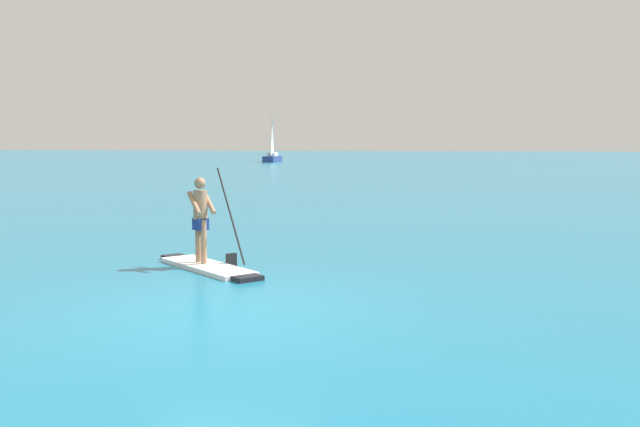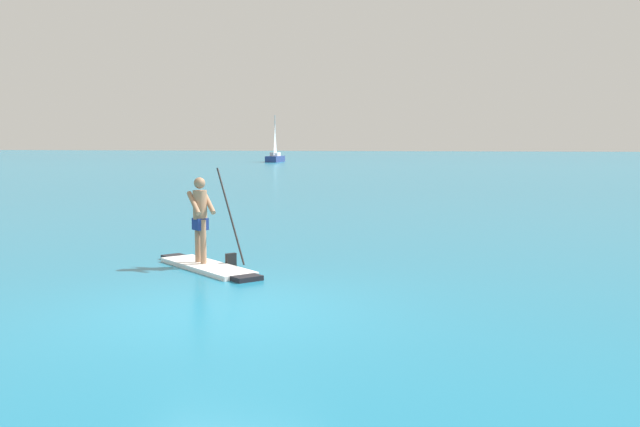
{
  "view_description": "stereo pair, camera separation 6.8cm",
  "coord_description": "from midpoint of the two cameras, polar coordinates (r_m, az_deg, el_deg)",
  "views": [
    {
      "loc": [
        3.85,
        -8.77,
        2.29
      ],
      "look_at": [
        -0.08,
        5.39,
        0.82
      ],
      "focal_mm": 39.07,
      "sensor_mm": 36.0,
      "label": 1
    },
    {
      "loc": [
        3.92,
        -8.75,
        2.29
      ],
      "look_at": [
        -0.08,
        5.39,
        0.82
      ],
      "focal_mm": 39.07,
      "sensor_mm": 36.0,
      "label": 2
    }
  ],
  "objects": [
    {
      "name": "ground",
      "position": [
        9.86,
        -7.98,
        -7.8
      ],
      "size": [
        440.0,
        440.0,
        0.0
      ],
      "primitive_type": "plane",
      "color": "#196B8C"
    },
    {
      "name": "paddleboarder_mid_center",
      "position": [
        13.03,
        -9.2,
        -2.82
      ],
      "size": [
        2.76,
        2.22,
        1.91
      ],
      "rotation": [
        0.0,
        0.0,
        -0.64
      ],
      "color": "white",
      "rests_on": "ground"
    },
    {
      "name": "sailboat_left_horizon",
      "position": [
        90.35,
        -3.67,
        4.71
      ],
      "size": [
        2.15,
        5.87,
        5.98
      ],
      "rotation": [
        0.0,
        0.0,
        1.7
      ],
      "color": "navy",
      "rests_on": "ground"
    }
  ]
}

